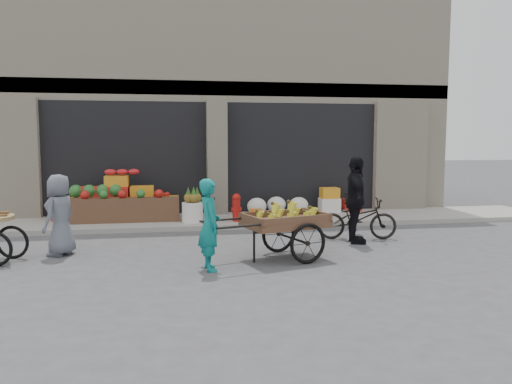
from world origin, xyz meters
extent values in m
plane|color=#424244|center=(0.00, 0.00, 0.00)|extent=(80.00, 80.00, 0.00)
cube|color=gray|center=(0.00, 4.10, 0.06)|extent=(18.00, 2.20, 0.12)
cube|color=beige|center=(0.00, 8.20, 3.50)|extent=(14.00, 6.00, 7.00)
cube|color=gray|center=(0.00, 5.35, 3.60)|extent=(14.00, 0.30, 0.40)
cube|color=black|center=(-2.48, 6.00, 1.67)|extent=(4.40, 1.60, 3.10)
cube|color=black|center=(2.48, 6.00, 1.67)|extent=(4.40, 1.60, 3.10)
cube|color=beige|center=(0.00, 5.15, 1.67)|extent=(0.55, 0.80, 3.22)
cube|color=brown|center=(-2.48, 3.95, 0.42)|extent=(2.80, 0.45, 0.60)
sphere|color=#1E5923|center=(-3.17, 4.45, 0.86)|extent=(0.34, 0.34, 0.34)
cylinder|color=silver|center=(-0.75, 3.60, 0.37)|extent=(0.52, 0.52, 0.50)
cylinder|color=#A5140F|center=(0.35, 3.55, 0.40)|extent=(0.20, 0.20, 0.56)
sphere|color=#A5140F|center=(0.35, 3.55, 0.72)|extent=(0.22, 0.22, 0.22)
cylinder|color=orange|center=(0.85, 3.50, 0.27)|extent=(0.32, 0.32, 0.30)
ellipsoid|color=silver|center=(1.68, 4.70, 0.34)|extent=(1.70, 0.60, 0.44)
imported|color=black|center=(-0.35, 4.20, 0.58)|extent=(0.51, 0.43, 0.93)
cube|color=brown|center=(0.78, -0.07, 0.66)|extent=(1.66, 1.33, 0.13)
torus|color=black|center=(1.08, -0.51, 0.36)|extent=(0.71, 0.28, 0.73)
torus|color=black|center=(0.77, 0.47, 0.36)|extent=(0.71, 0.28, 0.73)
cylinder|color=black|center=(0.17, -0.27, 0.30)|extent=(0.05, 0.05, 0.60)
imported|color=#0F7471|center=(-0.65, -0.64, 0.77)|extent=(0.45, 0.61, 1.54)
torus|color=black|center=(-4.15, 0.76, 0.31)|extent=(0.62, 0.19, 0.62)
imported|color=slate|center=(-3.34, 0.93, 0.77)|extent=(0.76, 0.89, 1.54)
imported|color=black|center=(2.75, 1.44, 0.45)|extent=(1.80, 0.92, 0.90)
imported|color=black|center=(2.55, 1.04, 0.92)|extent=(0.65, 1.14, 1.84)
camera|label=1|loc=(-1.26, -8.84, 2.18)|focal=35.00mm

